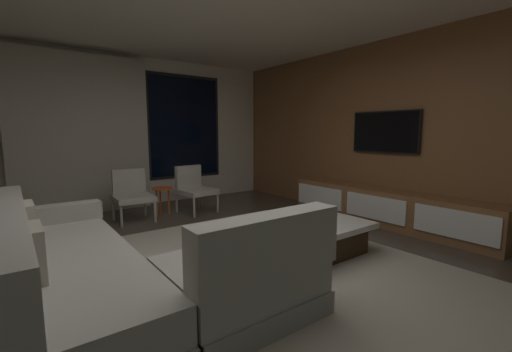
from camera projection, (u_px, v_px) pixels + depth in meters
floor at (224, 276)px, 3.09m from camera, size 9.20×9.20×0.00m
back_wall_with_window at (112, 132)px, 5.75m from camera, size 6.60×0.30×2.70m
media_wall at (405, 132)px, 4.74m from camera, size 0.12×7.80×2.70m
area_rug at (260, 270)px, 3.22m from camera, size 3.20×3.80×0.01m
sectional_couch at (114, 274)px, 2.45m from camera, size 1.98×2.50×0.82m
coffee_table at (304, 235)px, 3.74m from camera, size 1.16×1.16×0.36m
book_stack_on_coffee_table at (298, 212)px, 3.92m from camera, size 0.27×0.21×0.08m
accent_chair_near_window at (194, 186)px, 5.57m from camera, size 0.62×0.64×0.78m
accent_chair_by_curtain at (132, 192)px, 5.02m from camera, size 0.56×0.58×0.78m
side_stool at (162, 193)px, 5.31m from camera, size 0.32×0.32×0.46m
media_console at (386, 208)px, 4.75m from camera, size 0.46×3.10×0.52m
mounted_tv at (385, 132)px, 4.87m from camera, size 0.05×1.06×0.61m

